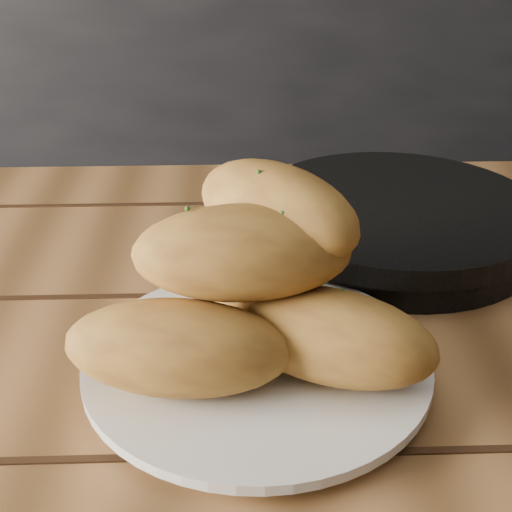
{
  "coord_description": "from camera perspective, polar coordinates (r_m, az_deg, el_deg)",
  "views": [
    {
      "loc": [
        -0.09,
        -0.04,
        1.08
      ],
      "look_at": [
        -0.07,
        0.4,
        0.84
      ],
      "focal_mm": 50.0,
      "sensor_mm": 36.0,
      "label": 1
    }
  ],
  "objects": [
    {
      "name": "plate",
      "position": [
        0.53,
        0.07,
        -8.71
      ],
      "size": [
        0.25,
        0.25,
        0.02
      ],
      "color": "silver",
      "rests_on": "table"
    },
    {
      "name": "counter",
      "position": [
        1.85,
        0.94,
        8.21
      ],
      "size": [
        2.8,
        0.6,
        0.9
      ],
      "primitive_type": "cube",
      "color": "black",
      "rests_on": "ground"
    },
    {
      "name": "bread_rolls",
      "position": [
        0.5,
        -0.11,
        -2.42
      ],
      "size": [
        0.27,
        0.22,
        0.14
      ],
      "color": "#B37F31",
      "rests_on": "plate"
    },
    {
      "name": "table",
      "position": [
        0.62,
        5.99,
        -15.45
      ],
      "size": [
        1.63,
        0.85,
        0.75
      ],
      "color": "#976638",
      "rests_on": "ground"
    },
    {
      "name": "skillet",
      "position": [
        0.73,
        11.26,
        2.8
      ],
      "size": [
        0.42,
        0.29,
        0.05
      ],
      "color": "black",
      "rests_on": "table"
    }
  ]
}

